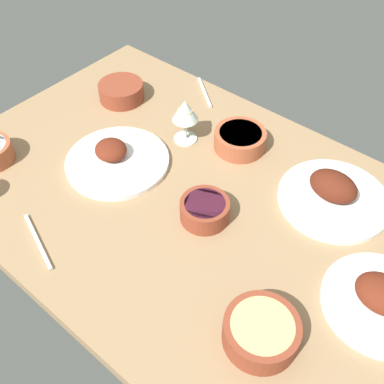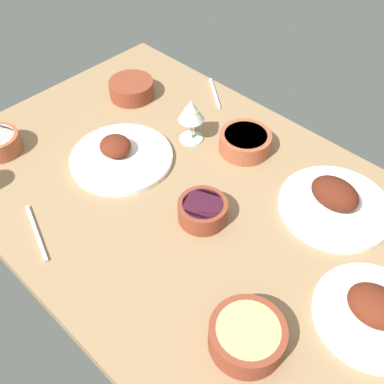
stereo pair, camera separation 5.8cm
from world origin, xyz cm
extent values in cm
cube|color=#937551|center=(0.00, 0.00, 2.00)|extent=(140.00, 90.00, 4.00)
cylinder|color=white|center=(-29.29, -22.64, 4.80)|extent=(28.92, 28.92, 1.60)
ellipsoid|color=#511E11|center=(-28.25, -22.66, 9.00)|extent=(12.74, 8.92, 7.40)
cylinder|color=white|center=(24.53, 3.59, 4.80)|extent=(29.29, 29.29, 1.60)
ellipsoid|color=#602314|center=(26.71, 3.57, 7.95)|extent=(9.25, 8.71, 5.11)
cylinder|color=white|center=(-51.63, -1.73, 4.80)|extent=(25.57, 25.57, 1.60)
ellipsoid|color=#602314|center=(-51.12, -1.52, 8.42)|extent=(11.82, 9.59, 6.12)
cylinder|color=brown|center=(46.17, -19.11, 6.82)|extent=(14.57, 14.57, 5.64)
cylinder|color=#DBCC7A|center=(46.17, -19.11, 9.14)|extent=(11.95, 11.95, 1.00)
cylinder|color=#A35133|center=(2.18, -24.35, 6.80)|extent=(15.02, 15.02, 5.59)
cylinder|color=#9E3314|center=(2.18, -24.35, 9.09)|extent=(12.31, 12.31, 1.00)
cylinder|color=brown|center=(-6.88, 3.28, 6.76)|extent=(12.49, 12.49, 5.51)
cylinder|color=#4C192D|center=(-6.88, 3.28, 9.01)|extent=(10.24, 10.24, 1.00)
cylinder|color=brown|center=(-35.98, 21.42, 7.08)|extent=(15.61, 15.61, 6.16)
cylinder|color=#D6BC70|center=(-35.98, 21.42, 9.66)|extent=(12.80, 12.80, 1.00)
cylinder|color=silver|center=(16.65, -16.86, 4.25)|extent=(7.00, 7.00, 0.50)
cylinder|color=silver|center=(16.65, -16.86, 8.00)|extent=(1.00, 1.00, 7.00)
cone|color=silver|center=(16.65, -16.86, 14.75)|extent=(7.60, 7.60, 6.50)
cylinder|color=beige|center=(16.65, -16.86, 13.30)|extent=(4.18, 4.18, 2.80)
cube|color=silver|center=(27.15, -38.99, 4.40)|extent=(13.93, 11.04, 0.80)
cube|color=silver|center=(19.13, 35.40, 4.40)|extent=(18.27, 6.93, 0.80)
camera|label=1|loc=(-52.11, 62.33, 92.95)|focal=42.55mm
camera|label=2|loc=(-56.45, 58.43, 92.95)|focal=42.55mm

